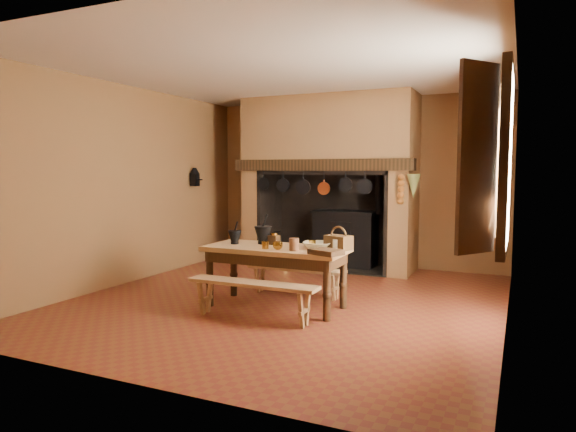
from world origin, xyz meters
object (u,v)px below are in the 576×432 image
(bench_front, at_px, (252,291))
(coffee_grinder, at_px, (274,239))
(mixing_bowl, at_px, (317,245))
(work_table, at_px, (276,256))
(iron_range, at_px, (346,238))
(wicker_basket, at_px, (339,242))

(bench_front, distance_m, coffee_grinder, 0.87)
(coffee_grinder, xyz_separation_m, mixing_bowl, (0.59, -0.10, -0.03))
(work_table, distance_m, mixing_bowl, 0.52)
(bench_front, distance_m, mixing_bowl, 0.91)
(iron_range, xyz_separation_m, bench_front, (0.05, -3.36, -0.17))
(work_table, relative_size, coffee_grinder, 9.52)
(mixing_bowl, xyz_separation_m, wicker_basket, (0.23, 0.07, 0.05))
(iron_range, bearing_deg, bench_front, -89.08)
(work_table, relative_size, wicker_basket, 5.11)
(wicker_basket, bearing_deg, coffee_grinder, -164.30)
(coffee_grinder, height_order, wicker_basket, wicker_basket)
(mixing_bowl, bearing_deg, wicker_basket, 16.98)
(iron_range, bearing_deg, mixing_bowl, -78.61)
(wicker_basket, bearing_deg, work_table, -153.27)
(work_table, height_order, coffee_grinder, coffee_grinder)
(bench_front, relative_size, coffee_grinder, 8.49)
(bench_front, xyz_separation_m, mixing_bowl, (0.50, 0.62, 0.45))
(iron_range, xyz_separation_m, coffee_grinder, (-0.04, -2.64, 0.30))
(iron_range, bearing_deg, wicker_basket, -73.66)
(bench_front, bearing_deg, coffee_grinder, 97.47)
(bench_front, bearing_deg, work_table, 90.00)
(mixing_bowl, bearing_deg, coffee_grinder, 170.38)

